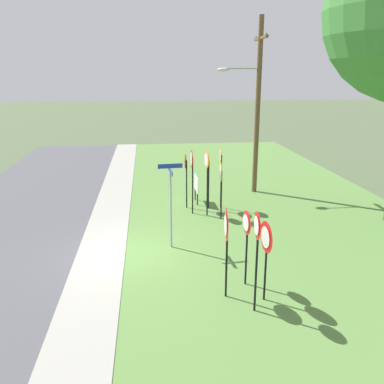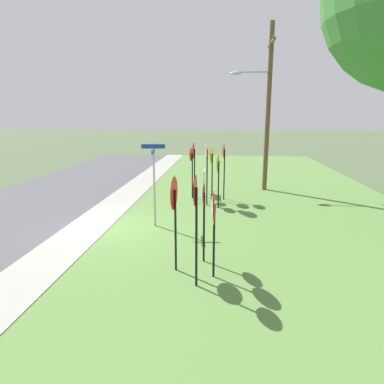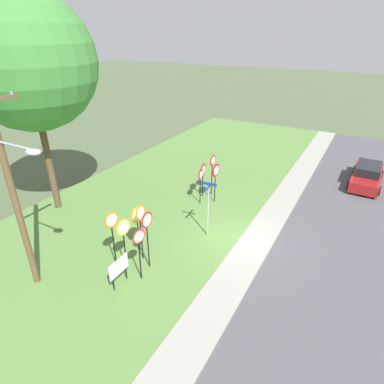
{
  "view_description": "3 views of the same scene",
  "coord_description": "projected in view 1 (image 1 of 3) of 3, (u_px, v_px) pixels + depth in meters",
  "views": [
    {
      "loc": [
        12.62,
        0.81,
        5.79
      ],
      "look_at": [
        -1.5,
        2.4,
        1.67
      ],
      "focal_mm": 38.21,
      "sensor_mm": 36.0,
      "label": 1
    },
    {
      "loc": [
        10.85,
        3.96,
        3.95
      ],
      "look_at": [
        -0.24,
        2.91,
        1.36
      ],
      "focal_mm": 31.09,
      "sensor_mm": 36.0,
      "label": 2
    },
    {
      "loc": [
        -12.75,
        -4.47,
        9.36
      ],
      "look_at": [
        0.53,
        2.97,
        1.72
      ],
      "focal_mm": 30.27,
      "sensor_mm": 36.0,
      "label": 3
    }
  ],
  "objects": [
    {
      "name": "stop_sign_far_right",
      "position": [
        207.0,
        169.0,
        16.7
      ],
      "size": [
        0.71,
        0.12,
        2.76
      ],
      "rotation": [
        0.0,
        0.0,
        0.11
      ],
      "color": "black",
      "rests_on": "grass_median"
    },
    {
      "name": "stop_sign_far_left",
      "position": [
        221.0,
        178.0,
        16.43
      ],
      "size": [
        0.79,
        0.12,
        2.35
      ],
      "rotation": [
        0.0,
        0.0,
        -0.1
      ],
      "color": "black",
      "rests_on": "grass_median"
    },
    {
      "name": "street_name_post",
      "position": [
        171.0,
        199.0,
        13.62
      ],
      "size": [
        0.96,
        0.81,
        2.93
      ],
      "rotation": [
        0.0,
        0.0,
        0.09
      ],
      "color": "#9EA0A8",
      "rests_on": "grass_median"
    },
    {
      "name": "yield_sign_near_right",
      "position": [
        246.0,
        231.0,
        11.17
      ],
      "size": [
        0.68,
        0.12,
        2.2
      ],
      "rotation": [
        0.0,
        0.0,
        0.09
      ],
      "color": "black",
      "rests_on": "grass_median"
    },
    {
      "name": "yield_sign_near_left",
      "position": [
        256.0,
        238.0,
        9.76
      ],
      "size": [
        0.7,
        0.11,
        2.64
      ],
      "rotation": [
        0.0,
        0.0,
        -0.04
      ],
      "color": "black",
      "rests_on": "grass_median"
    },
    {
      "name": "sidewalk_strip",
      "position": [
        101.0,
        255.0,
        13.47
      ],
      "size": [
        44.0,
        1.6,
        0.06
      ],
      "primitive_type": "cube",
      "color": "#99968C",
      "rests_on": "ground_plane"
    },
    {
      "name": "stop_sign_near_right",
      "position": [
        208.0,
        168.0,
        17.63
      ],
      "size": [
        0.75,
        0.13,
        2.5
      ],
      "rotation": [
        0.0,
        0.0,
        -0.14
      ],
      "color": "black",
      "rests_on": "grass_median"
    },
    {
      "name": "stop_sign_far_center",
      "position": [
        192.0,
        168.0,
        16.93
      ],
      "size": [
        0.72,
        0.09,
        2.74
      ],
      "rotation": [
        0.0,
        0.0,
        -0.01
      ],
      "color": "black",
      "rests_on": "grass_median"
    },
    {
      "name": "yield_sign_far_left",
      "position": [
        266.0,
        243.0,
        10.37
      ],
      "size": [
        0.82,
        0.12,
        2.19
      ],
      "rotation": [
        0.0,
        0.0,
        0.1
      ],
      "color": "black",
      "rests_on": "grass_median"
    },
    {
      "name": "yield_sign_far_right",
      "position": [
        226.0,
        232.0,
        10.47
      ],
      "size": [
        0.83,
        0.12,
        2.46
      ],
      "rotation": [
        0.0,
        0.0,
        -0.08
      ],
      "color": "black",
      "rests_on": "grass_median"
    },
    {
      "name": "grass_median",
      "position": [
        299.0,
        246.0,
        14.21
      ],
      "size": [
        44.0,
        12.0,
        0.04
      ],
      "primitive_type": "cube",
      "color": "#567F3D",
      "rests_on": "ground_plane"
    },
    {
      "name": "stop_sign_near_left",
      "position": [
        186.0,
        170.0,
        17.76
      ],
      "size": [
        0.62,
        0.14,
        2.42
      ],
      "rotation": [
        0.0,
        0.0,
        -0.18
      ],
      "color": "black",
      "rests_on": "grass_median"
    },
    {
      "name": "utility_pole",
      "position": [
        255.0,
        101.0,
        19.51
      ],
      "size": [
        2.1,
        2.13,
        8.33
      ],
      "color": "brown",
      "rests_on": "grass_median"
    },
    {
      "name": "ground_plane",
      "position": [
        125.0,
        255.0,
        13.57
      ],
      "size": [
        160.0,
        160.0,
        0.0
      ],
      "primitive_type": "plane",
      "color": "#4C5B3D"
    },
    {
      "name": "stop_sign_center_tall",
      "position": [
        221.0,
        165.0,
        17.7
      ],
      "size": [
        0.71,
        0.12,
        2.69
      ],
      "rotation": [
        0.0,
        0.0,
        -0.12
      ],
      "color": "black",
      "rests_on": "grass_median"
    },
    {
      "name": "notice_board",
      "position": [
        196.0,
        185.0,
        18.74
      ],
      "size": [
        1.1,
        0.06,
        1.25
      ],
      "rotation": [
        0.0,
        0.0,
        0.01
      ],
      "color": "black",
      "rests_on": "grass_median"
    }
  ]
}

